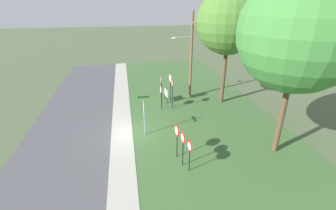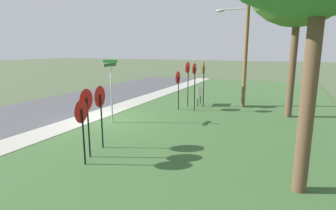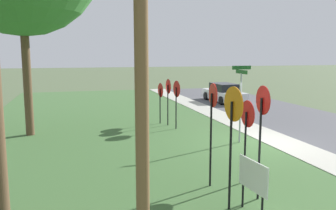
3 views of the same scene
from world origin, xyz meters
The scene contains 16 objects.
ground_plane centered at (0.00, 0.00, 0.00)m, with size 160.00×160.00×0.00m, color #4C5B3D.
road_asphalt centered at (0.00, -4.80, 0.01)m, with size 44.00×6.40×0.01m, color #4C4C51.
sidewalk_strip centered at (0.00, -0.80, 0.03)m, with size 44.00×1.60×0.06m, color #ADAA9E.
grass_median centered at (0.00, 6.00, 0.02)m, with size 44.00×12.00×0.04m, color #3D6033.
stop_sign_near_left centered at (-3.82, 3.85, 2.05)m, with size 0.63×0.10×2.83m.
stop_sign_near_right centered at (-4.96, 3.03, 2.11)m, with size 0.71×0.11×2.85m.
stop_sign_far_left centered at (-5.29, 3.97, 2.16)m, with size 0.79×0.12×2.88m.
stop_sign_far_center centered at (-3.83, 2.82, 1.74)m, with size 0.75×0.09×2.34m.
yield_sign_near_left centered at (4.37, 2.81, 1.79)m, with size 0.74×0.12×2.35m.
yield_sign_near_right centered at (3.44, 2.66, 1.77)m, with size 0.78×0.14×2.33m.
yield_sign_far_left centered at (4.93, 3.08, 1.59)m, with size 0.73×0.13×2.10m.
street_name_post centered at (0.29, 0.92, 1.89)m, with size 0.96×0.82×3.12m.
utility_pole centered at (-6.57, 6.16, 4.60)m, with size 2.10×2.13×8.43m.
notice_board centered at (-5.66, 3.61, 0.87)m, with size 1.10×0.12×1.25m.
oak_tree_left centered at (-4.57, 9.02, 7.61)m, with size 5.75×5.75×10.46m.
oak_tree_right centered at (3.98, 9.33, 7.77)m, with size 6.83×6.83×11.15m.
Camera 1 is at (15.76, -0.19, 9.38)m, focal length 25.21 mm.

